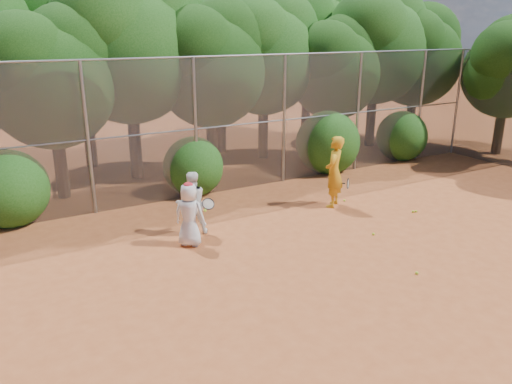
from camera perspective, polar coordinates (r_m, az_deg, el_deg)
ground at (r=10.72m, az=11.44°, el=-8.42°), size 80.00×80.00×0.00m
fence_back at (r=14.82m, az=-3.75°, el=7.72°), size 20.05×0.09×4.03m
tree_2 at (r=15.14m, az=-22.40°, el=12.50°), size 3.99×3.47×5.47m
tree_3 at (r=16.60m, az=-14.35°, el=16.48°), size 4.89×4.26×6.70m
tree_4 at (r=16.92m, az=-5.19°, el=14.80°), size 4.19×3.64×5.73m
tree_5 at (r=18.77m, az=0.96°, el=16.09°), size 4.51×3.92×6.17m
tree_6 at (r=19.38m, az=9.09°, el=14.22°), size 3.86×3.36×5.29m
tree_7 at (r=21.44m, az=13.65°, el=16.48°), size 4.77×4.14×6.53m
tree_8 at (r=22.64m, az=17.94°, el=15.02°), size 4.25×3.70×5.82m
tree_10 at (r=18.51m, az=-19.45°, el=16.88°), size 5.15×4.48×7.06m
tree_11 at (r=19.71m, az=-4.11°, el=16.48°), size 4.64×4.03×6.35m
tree_12 at (r=22.52m, az=6.06°, el=17.52°), size 5.02×4.37×6.88m
tree_13 at (r=21.68m, az=26.95°, el=12.94°), size 3.86×3.36×5.29m
bush_0 at (r=13.94m, az=-26.51°, el=0.69°), size 2.00×2.00×2.00m
bush_1 at (r=14.99m, az=-7.19°, el=3.22°), size 1.80×1.80×1.80m
bush_2 at (r=17.40m, az=8.22°, el=5.94°), size 2.20×2.20×2.20m
bush_3 at (r=19.73m, az=16.34°, el=6.40°), size 1.90×1.90×1.90m
player_yellow at (r=13.87m, az=8.92°, el=2.29°), size 0.91×0.82×1.98m
player_teen at (r=11.35m, az=-7.61°, el=-2.54°), size 0.84×0.84×1.50m
player_white at (r=11.97m, az=-7.37°, el=-1.28°), size 0.87×0.77×1.55m
ball_0 at (r=14.17m, az=17.82°, el=-2.10°), size 0.07×0.07×0.07m
ball_1 at (r=14.56m, az=10.07°, el=-0.95°), size 0.07×0.07×0.07m
ball_2 at (r=10.71m, az=17.90°, el=-8.80°), size 0.07×0.07×0.07m
ball_3 at (r=14.12m, az=17.51°, el=-2.14°), size 0.07×0.07×0.07m
ball_4 at (r=12.36m, az=13.28°, el=-4.69°), size 0.07×0.07×0.07m
ball_5 at (r=14.39m, az=9.07°, el=-1.12°), size 0.07×0.07×0.07m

